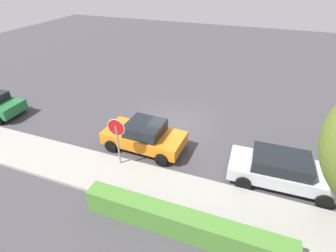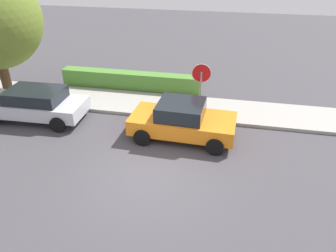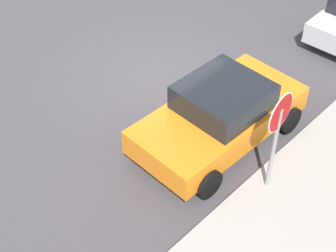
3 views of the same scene
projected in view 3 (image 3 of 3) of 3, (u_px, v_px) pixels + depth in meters
name	position (u px, v px, depth m)	size (l,w,h in m)	color
ground_plane	(158.00, 77.00, 13.33)	(60.00, 60.00, 0.00)	#423F44
sidewalk_curb	(331.00, 176.00, 10.71)	(32.00, 2.35, 0.14)	#9E9B93
stop_sign	(278.00, 128.00, 9.39)	(0.80, 0.08, 2.47)	gray
parked_car_orange	(220.00, 114.00, 11.15)	(4.06, 2.20, 1.46)	orange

